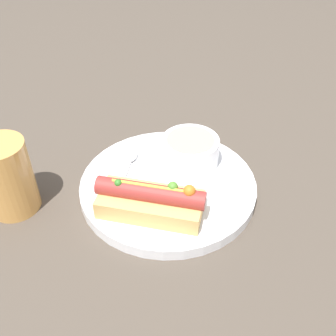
{
  "coord_description": "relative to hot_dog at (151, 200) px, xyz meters",
  "views": [
    {
      "loc": [
        0.28,
        -0.38,
        0.44
      ],
      "look_at": [
        0.0,
        0.0,
        0.05
      ],
      "focal_mm": 42.0,
      "sensor_mm": 36.0,
      "label": 1
    }
  ],
  "objects": [
    {
      "name": "ground_plane",
      "position": [
        -0.02,
        0.07,
        -0.04
      ],
      "size": [
        4.0,
        4.0,
        0.0
      ],
      "primitive_type": "plane",
      "color": "#4C4238"
    },
    {
      "name": "dinner_plate",
      "position": [
        -0.02,
        0.07,
        -0.03
      ],
      "size": [
        0.29,
        0.29,
        0.02
      ],
      "color": "white",
      "rests_on": "ground_plane"
    },
    {
      "name": "hot_dog",
      "position": [
        0.0,
        0.0,
        0.0
      ],
      "size": [
        0.17,
        0.12,
        0.06
      ],
      "rotation": [
        0.0,
        0.0,
        0.41
      ],
      "color": "#DBAD60",
      "rests_on": "dinner_plate"
    },
    {
      "name": "soup_bowl",
      "position": [
        -0.02,
        0.13,
        0.0
      ],
      "size": [
        0.1,
        0.1,
        0.05
      ],
      "color": "white",
      "rests_on": "dinner_plate"
    },
    {
      "name": "spoon",
      "position": [
        -0.1,
        0.06,
        -0.02
      ],
      "size": [
        0.08,
        0.13,
        0.01
      ],
      "rotation": [
        0.0,
        0.0,
        2.06
      ],
      "color": "#B7B7BC",
      "rests_on": "dinner_plate"
    },
    {
      "name": "drinking_glass",
      "position": [
        -0.19,
        -0.1,
        0.02
      ],
      "size": [
        0.08,
        0.08,
        0.12
      ],
      "color": "#D8994C",
      "rests_on": "ground_plane"
    }
  ]
}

